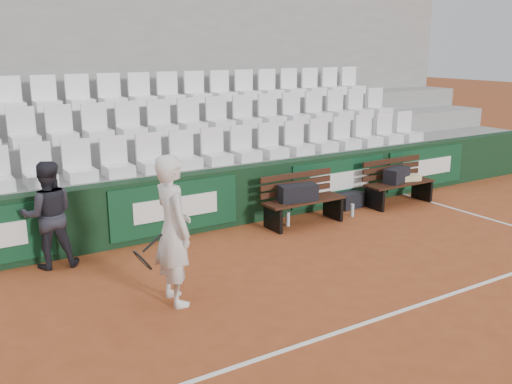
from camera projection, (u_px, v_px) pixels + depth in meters
The scene contains 20 objects.
ground at pixel (340, 332), 6.24m from camera, with size 80.00×80.00×0.00m, color #994622.
court_baseline at pixel (340, 332), 6.23m from camera, with size 18.00×0.06×0.01m, color white.
back_barrier at pixel (187, 204), 9.42m from camera, with size 18.00×0.34×1.00m.
grandstand_tier_front at pixel (167, 196), 9.90m from camera, with size 18.00×0.95×1.00m, color gray.
grandstand_tier_mid at pixel (146, 173), 10.62m from camera, with size 18.00×0.95×1.45m, color gray.
grandstand_tier_back at pixel (128, 153), 11.35m from camera, with size 18.00×0.95×1.90m, color gray.
grandstand_rear_wall at pixel (114, 88), 11.54m from camera, with size 18.00×0.30×4.40m, color gray.
seat_row_front at pixel (170, 151), 9.55m from camera, with size 11.90×0.44×0.63m, color white.
seat_row_mid at pixel (147, 118), 10.22m from camera, with size 11.90×0.44×0.63m, color white.
seat_row_back at pixel (127, 90), 10.89m from camera, with size 11.90×0.44×0.63m, color white.
bench_left at pixel (304, 212), 9.93m from camera, with size 1.50×0.56×0.45m, color #371B10.
bench_right at pixel (399, 193), 11.17m from camera, with size 1.50×0.56×0.45m, color black.
sports_bag_left at pixel (298, 193), 9.74m from camera, with size 0.67×0.29×0.29m, color black.
sports_bag_right at pixel (397, 175), 11.07m from camera, with size 0.61×0.28×0.28m, color black.
towel at pixel (410, 178), 11.25m from camera, with size 0.37×0.27×0.10m, color beige.
sports_bag_ground at pixel (349, 200), 10.94m from camera, with size 0.50×0.31×0.31m, color black.
water_bottle_near at pixel (288, 219), 9.86m from camera, with size 0.07×0.07×0.25m, color silver.
water_bottle_far at pixel (352, 210), 10.41m from camera, with size 0.07×0.07×0.23m, color silver.
tennis_player at pixel (173, 230), 6.75m from camera, with size 0.73×0.68×1.83m.
ball_kid at pixel (48, 215), 7.90m from camera, with size 0.74×0.58×1.52m, color black.
Camera 1 is at (-3.78, -4.30, 3.05)m, focal length 40.00 mm.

